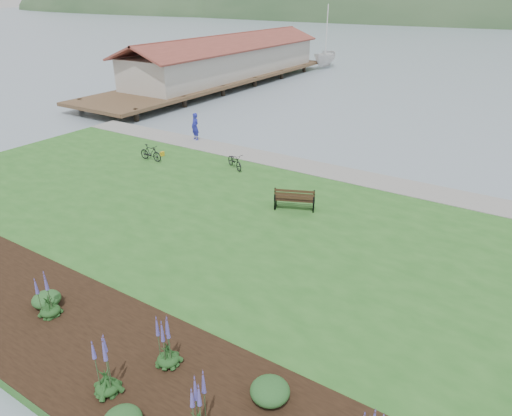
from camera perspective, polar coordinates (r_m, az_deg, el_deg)
The scene contains 17 objects.
ground at distance 22.02m, azimuth -3.59°, elevation -0.67°, with size 600.00×600.00×0.00m, color gray.
lawn at distance 20.53m, azimuth -6.88°, elevation -2.24°, with size 34.00×20.00×0.40m, color #275F21.
shoreline_path at distance 27.27m, azimuth 4.97°, elevation 5.50°, with size 34.00×2.20×0.03m, color gray.
garden_bed at distance 14.15m, azimuth -17.86°, elevation -16.93°, with size 24.00×4.40×0.04m, color black.
pier_pavilion at distance 54.26m, azimuth -3.70°, elevation 17.96°, with size 8.00×36.00×5.40m.
park_bench at distance 21.25m, azimuth 4.84°, elevation 1.17°, with size 2.00×1.42×1.15m.
person at distance 31.78m, azimuth -7.64°, elevation 10.31°, with size 0.80×0.55×2.19m, color #21269B.
bicycle_a at distance 26.42m, azimuth -2.68°, elevation 5.90°, with size 1.72×0.60×0.90m, color black.
bicycle_b at distance 28.36m, azimuth -13.04°, elevation 6.74°, with size 1.63×0.47×0.98m, color black.
sailboat at distance 67.39m, azimuth 8.55°, elevation 16.93°, with size 9.86×10.04×26.00m, color silver.
pannier at distance 29.16m, azimuth -11.64°, elevation 6.65°, with size 0.16×0.25×0.27m, color gold.
echium_0 at distance 12.59m, azimuth -18.43°, elevation -18.65°, with size 0.62×0.62×1.98m.
echium_1 at distance 12.97m, azimuth -11.14°, elevation -16.31°, with size 0.62×0.62×1.78m.
echium_2 at distance 11.22m, azimuth -7.32°, elevation -24.19°, with size 0.62×0.62×1.83m.
echium_4 at distance 15.78m, azimuth -24.65°, elevation -10.16°, with size 0.62×0.62×1.79m.
shrub_0 at distance 16.51m, azimuth -24.72°, elevation -10.32°, with size 0.91×0.91×0.45m, color #1E4C21.
shrub_2 at distance 12.23m, azimuth 1.75°, elevation -21.88°, with size 1.01×1.01×0.50m, color #1E4C21.
Camera 1 is at (11.82, -15.86, 9.68)m, focal length 32.00 mm.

